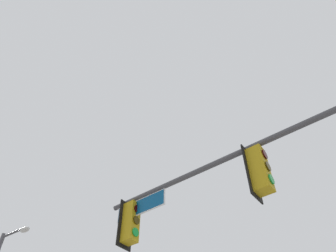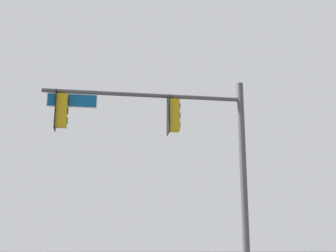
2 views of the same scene
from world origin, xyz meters
name	(u,v)px [view 2 (image 2 of 2)]	position (x,y,z in m)	size (l,w,h in m)	color
signal_pole_near	(175,141)	(-5.90, -7.57, 4.97)	(6.85, 0.52, 7.13)	#47474C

